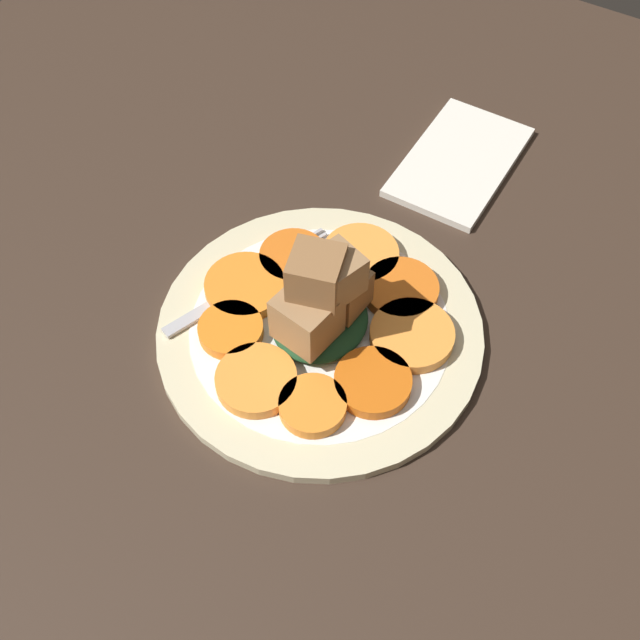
{
  "coord_description": "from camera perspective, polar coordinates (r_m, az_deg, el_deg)",
  "views": [
    {
      "loc": [
        34.36,
        20.43,
        59.99
      ],
      "look_at": [
        0.0,
        0.0,
        4.1
      ],
      "focal_mm": 45.0,
      "sensor_mm": 36.0,
      "label": 1
    }
  ],
  "objects": [
    {
      "name": "carrot_slice_0",
      "position": [
        0.69,
        6.55,
        -1.08
      ],
      "size": [
        7.26,
        7.26,
        1.15
      ],
      "primitive_type": "cylinder",
      "color": "#F99438",
      "rests_on": "plate"
    },
    {
      "name": "carrot_slice_2",
      "position": [
        0.74,
        2.9,
        4.61
      ],
      "size": [
        7.05,
        7.05,
        1.15
      ],
      "primitive_type": "cylinder",
      "color": "#F9953A",
      "rests_on": "plate"
    },
    {
      "name": "carrot_slice_1",
      "position": [
        0.72,
        5.78,
        2.17
      ],
      "size": [
        6.74,
        6.74,
        1.15
      ],
      "primitive_type": "cylinder",
      "color": "orange",
      "rests_on": "plate"
    },
    {
      "name": "fork",
      "position": [
        0.73,
        -4.68,
        2.83
      ],
      "size": [
        17.44,
        8.06,
        0.4
      ],
      "rotation": [
        0.0,
        0.0,
        -0.37
      ],
      "color": "#B2B2B7",
      "rests_on": "plate"
    },
    {
      "name": "carrot_slice_5",
      "position": [
        0.69,
        -6.37,
        -0.7
      ],
      "size": [
        5.62,
        5.62,
        1.15
      ],
      "primitive_type": "cylinder",
      "color": "orange",
      "rests_on": "plate"
    },
    {
      "name": "napkin",
      "position": [
        0.85,
        9.89,
        11.04
      ],
      "size": [
        16.44,
        9.86,
        0.8
      ],
      "color": "silver",
      "rests_on": "table_slab"
    },
    {
      "name": "carrot_slice_4",
      "position": [
        0.72,
        -5.38,
        2.37
      ],
      "size": [
        7.19,
        7.19,
        1.15
      ],
      "primitive_type": "cylinder",
      "color": "orange",
      "rests_on": "plate"
    },
    {
      "name": "carrot_slice_3",
      "position": [
        0.74,
        -1.91,
        4.46
      ],
      "size": [
        6.21,
        6.21,
        1.15
      ],
      "primitive_type": "cylinder",
      "color": "orange",
      "rests_on": "plate"
    },
    {
      "name": "carrot_slice_8",
      "position": [
        0.66,
        3.78,
        -4.44
      ],
      "size": [
        6.43,
        6.43,
        1.15
      ],
      "primitive_type": "cylinder",
      "color": "#D45F13",
      "rests_on": "plate"
    },
    {
      "name": "plate",
      "position": [
        0.7,
        0.0,
        -0.75
      ],
      "size": [
        28.45,
        28.45,
        1.05
      ],
      "color": "beige",
      "rests_on": "table_slab"
    },
    {
      "name": "table_slab",
      "position": [
        0.71,
        0.0,
        -1.45
      ],
      "size": [
        120.0,
        120.0,
        2.0
      ],
      "primitive_type": "cube",
      "color": "#38281E",
      "rests_on": "ground"
    },
    {
      "name": "carrot_slice_7",
      "position": [
        0.65,
        -0.53,
        -6.1
      ],
      "size": [
        5.53,
        5.53,
        1.15
      ],
      "primitive_type": "cylinder",
      "color": "orange",
      "rests_on": "plate"
    },
    {
      "name": "center_pile",
      "position": [
        0.66,
        0.14,
        1.39
      ],
      "size": [
        9.16,
        8.1,
        9.89
      ],
      "color": "#1E4723",
      "rests_on": "plate"
    },
    {
      "name": "carrot_slice_6",
      "position": [
        0.66,
        -4.56,
        -4.28
      ],
      "size": [
        6.76,
        6.76,
        1.15
      ],
      "primitive_type": "cylinder",
      "color": "orange",
      "rests_on": "plate"
    }
  ]
}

